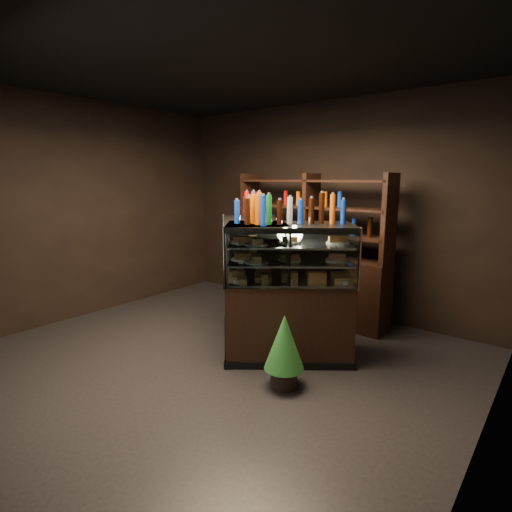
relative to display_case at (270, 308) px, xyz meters
The scene contains 7 objects.
ground 0.97m from the display_case, 110.64° to the right, with size 5.00×5.00×0.00m, color black.
room_shell 1.67m from the display_case, 110.64° to the right, with size 5.02×5.02×3.01m.
display_case is the anchor object (origin of this frame).
food_display 0.61m from the display_case, 94.72° to the right, with size 1.59×1.01×0.45m.
bottles_top 1.12m from the display_case, 85.28° to the left, with size 1.41×0.87×0.30m.
potted_conifer 0.85m from the display_case, 44.40° to the right, with size 0.38×0.38×0.80m.
back_shelving 1.30m from the display_case, 101.07° to the left, with size 2.26×0.47×2.00m.
Camera 1 is at (2.86, -2.68, 1.94)m, focal length 28.00 mm.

